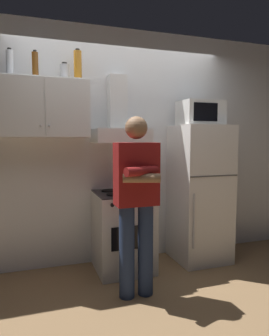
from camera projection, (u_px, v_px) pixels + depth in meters
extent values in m
plane|color=olive|center=(134.00, 278.00, 3.22)|extent=(7.00, 7.00, 0.00)
cube|color=white|center=(118.00, 147.00, 3.66)|extent=(4.80, 0.10, 2.70)
cube|color=silver|center=(44.00, 109.00, 3.15)|extent=(0.90, 0.34, 0.60)
cube|color=silver|center=(20.00, 106.00, 2.91)|extent=(0.43, 0.01, 0.58)
cube|color=silver|center=(68.00, 108.00, 3.05)|extent=(0.43, 0.01, 0.58)
sphere|color=#B2B2B7|center=(41.00, 126.00, 2.98)|extent=(0.02, 0.02, 0.02)
sphere|color=#B2B2B7|center=(49.00, 126.00, 3.00)|extent=(0.02, 0.02, 0.02)
cube|color=silver|center=(123.00, 232.00, 3.40)|extent=(0.60, 0.60, 0.85)
cube|color=black|center=(123.00, 193.00, 3.36)|extent=(0.59, 0.59, 0.01)
cube|color=black|center=(131.00, 238.00, 3.11)|extent=(0.42, 0.01, 0.24)
cylinder|color=black|center=(114.00, 194.00, 3.21)|extent=(0.16, 0.16, 0.01)
cylinder|color=black|center=(138.00, 193.00, 3.29)|extent=(0.16, 0.16, 0.01)
cylinder|color=black|center=(109.00, 191.00, 3.43)|extent=(0.16, 0.16, 0.01)
cylinder|color=black|center=(131.00, 190.00, 3.51)|extent=(0.16, 0.16, 0.01)
cylinder|color=black|center=(112.00, 205.00, 3.01)|extent=(0.04, 0.02, 0.04)
cylinder|color=black|center=(125.00, 204.00, 3.05)|extent=(0.04, 0.02, 0.04)
cylinder|color=black|center=(138.00, 203.00, 3.09)|extent=(0.04, 0.02, 0.04)
cylinder|color=black|center=(150.00, 202.00, 3.14)|extent=(0.04, 0.02, 0.04)
cube|color=white|center=(121.00, 136.00, 3.38)|extent=(0.60, 0.44, 0.15)
cube|color=white|center=(117.00, 103.00, 3.48)|extent=(0.20, 0.16, 0.60)
cube|color=white|center=(200.00, 193.00, 3.67)|extent=(0.60, 0.60, 1.60)
cube|color=#4C4C4C|center=(214.00, 176.00, 3.36)|extent=(0.59, 0.01, 0.01)
cylinder|color=silver|center=(194.00, 221.00, 3.31)|extent=(0.02, 0.02, 0.60)
cube|color=silver|center=(200.00, 113.00, 3.60)|extent=(0.48, 0.36, 0.28)
cube|color=black|center=(206.00, 112.00, 3.41)|extent=(0.30, 0.01, 0.20)
cylinder|color=navy|center=(127.00, 252.00, 2.79)|extent=(0.14, 0.14, 0.85)
cylinder|color=navy|center=(145.00, 250.00, 2.85)|extent=(0.14, 0.14, 0.85)
cube|color=maroon|center=(136.00, 174.00, 2.75)|extent=(0.38, 0.20, 0.56)
cylinder|color=maroon|center=(142.00, 171.00, 2.62)|extent=(0.33, 0.17, 0.08)
cylinder|color=#8C6647|center=(142.00, 178.00, 2.62)|extent=(0.33, 0.17, 0.08)
sphere|color=#8C6647|center=(136.00, 128.00, 2.72)|extent=(0.20, 0.20, 0.20)
cylinder|color=#B7BABF|center=(138.00, 188.00, 3.28)|extent=(0.18, 0.18, 0.10)
cylinder|color=black|center=(128.00, 185.00, 3.24)|extent=(0.05, 0.01, 0.01)
cylinder|color=black|center=(148.00, 184.00, 3.32)|extent=(0.05, 0.01, 0.01)
cylinder|color=silver|center=(10.00, 64.00, 3.05)|extent=(0.07, 0.07, 0.26)
cylinder|color=black|center=(9.00, 49.00, 3.03)|extent=(0.04, 0.04, 0.02)
cylinder|color=brown|center=(35.00, 65.00, 3.07)|extent=(0.06, 0.06, 0.25)
cylinder|color=black|center=(35.00, 51.00, 3.05)|extent=(0.03, 0.03, 0.02)
cylinder|color=#B7721E|center=(78.00, 66.00, 3.21)|extent=(0.08, 0.08, 0.30)
cylinder|color=black|center=(78.00, 50.00, 3.19)|extent=(0.05, 0.05, 0.02)
cylinder|color=#B2B5BA|center=(65.00, 72.00, 3.20)|extent=(0.10, 0.10, 0.16)
cylinder|color=black|center=(64.00, 64.00, 3.20)|extent=(0.05, 0.05, 0.02)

